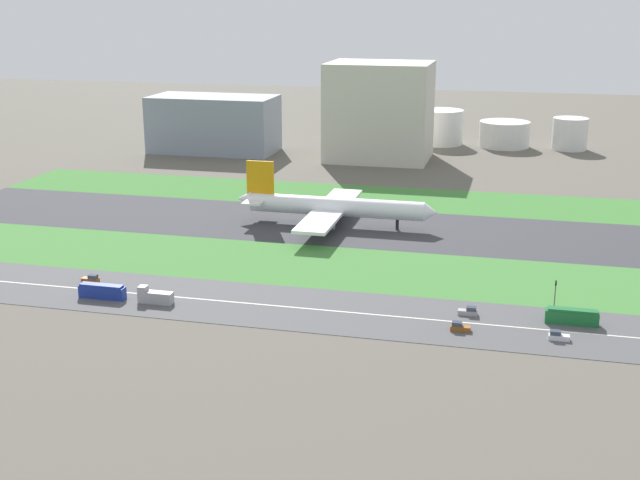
# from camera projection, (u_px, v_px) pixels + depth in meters

# --- Properties ---
(ground_plane) EXTENTS (800.00, 800.00, 0.00)m
(ground_plane) POSITION_uv_depth(u_px,v_px,m) (355.00, 227.00, 264.91)
(ground_plane) COLOR #5B564C
(runway) EXTENTS (280.00, 46.00, 0.10)m
(runway) POSITION_uv_depth(u_px,v_px,m) (355.00, 227.00, 264.90)
(runway) COLOR #38383D
(runway) RESTS_ON ground_plane
(grass_median_north) EXTENTS (280.00, 36.00, 0.10)m
(grass_median_north) POSITION_uv_depth(u_px,v_px,m) (377.00, 197.00, 303.09)
(grass_median_north) COLOR #3D7A33
(grass_median_north) RESTS_ON ground_plane
(grass_median_south) EXTENTS (280.00, 36.00, 0.10)m
(grass_median_south) POSITION_uv_depth(u_px,v_px,m) (325.00, 266.00, 226.70)
(grass_median_south) COLOR #427F38
(grass_median_south) RESTS_ON ground_plane
(highway) EXTENTS (280.00, 28.00, 0.10)m
(highway) POSITION_uv_depth(u_px,v_px,m) (293.00, 307.00, 196.89)
(highway) COLOR #4C4C4F
(highway) RESTS_ON ground_plane
(highway_centerline) EXTENTS (266.00, 0.50, 0.01)m
(highway_centerline) POSITION_uv_depth(u_px,v_px,m) (293.00, 307.00, 196.88)
(highway_centerline) COLOR silver
(highway_centerline) RESTS_ON highway
(airliner) EXTENTS (65.00, 56.00, 19.70)m
(airliner) POSITION_uv_depth(u_px,v_px,m) (331.00, 207.00, 264.92)
(airliner) COLOR white
(airliner) RESTS_ON runway
(bus_1) EXTENTS (11.60, 2.50, 3.50)m
(bus_1) POSITION_uv_depth(u_px,v_px,m) (102.00, 291.00, 202.36)
(bus_1) COLOR navy
(bus_1) RESTS_ON highway
(bus_0) EXTENTS (11.60, 2.50, 3.50)m
(bus_0) POSITION_uv_depth(u_px,v_px,m) (572.00, 316.00, 186.63)
(bus_0) COLOR #19662D
(bus_0) RESTS_ON highway
(car_0) EXTENTS (4.40, 1.80, 2.00)m
(car_0) POSITION_uv_depth(u_px,v_px,m) (91.00, 279.00, 213.86)
(car_0) COLOR brown
(car_0) RESTS_ON highway
(car_4) EXTENTS (4.40, 1.80, 2.00)m
(car_4) POSITION_uv_depth(u_px,v_px,m) (558.00, 336.00, 178.30)
(car_4) COLOR silver
(car_4) RESTS_ON highway
(car_2) EXTENTS (4.40, 1.80, 2.00)m
(car_2) POSITION_uv_depth(u_px,v_px,m) (469.00, 311.00, 192.07)
(car_2) COLOR #99999E
(car_2) RESTS_ON highway
(car_3) EXTENTS (4.40, 1.80, 2.00)m
(car_3) POSITION_uv_depth(u_px,v_px,m) (460.00, 327.00, 183.05)
(car_3) COLOR brown
(car_3) RESTS_ON highway
(truck_0) EXTENTS (8.40, 2.50, 4.00)m
(truck_0) POSITION_uv_depth(u_px,v_px,m) (155.00, 297.00, 199.28)
(truck_0) COLOR #99999E
(truck_0) RESTS_ON highway
(traffic_light) EXTENTS (0.36, 0.50, 7.20)m
(traffic_light) POSITION_uv_depth(u_px,v_px,m) (555.00, 293.00, 194.20)
(traffic_light) COLOR #4C4C51
(traffic_light) RESTS_ON highway
(terminal_building) EXTENTS (57.30, 28.52, 25.77)m
(terminal_building) POSITION_uv_depth(u_px,v_px,m) (214.00, 124.00, 387.99)
(terminal_building) COLOR gray
(terminal_building) RESTS_ON ground_plane
(hangar_building) EXTENTS (44.50, 35.54, 42.49)m
(hangar_building) POSITION_uv_depth(u_px,v_px,m) (379.00, 111.00, 367.91)
(hangar_building) COLOR beige
(hangar_building) RESTS_ON ground_plane
(fuel_tank_west) EXTENTS (21.25, 21.25, 16.80)m
(fuel_tank_west) POSITION_uv_depth(u_px,v_px,m) (441.00, 127.00, 408.23)
(fuel_tank_west) COLOR silver
(fuel_tank_west) RESTS_ON ground_plane
(fuel_tank_centre) EXTENTS (23.89, 23.89, 12.24)m
(fuel_tank_centre) POSITION_uv_depth(u_px,v_px,m) (504.00, 134.00, 401.95)
(fuel_tank_centre) COLOR silver
(fuel_tank_centre) RESTS_ON ground_plane
(fuel_tank_east) EXTENTS (16.33, 16.33, 14.94)m
(fuel_tank_east) POSITION_uv_depth(u_px,v_px,m) (570.00, 134.00, 394.67)
(fuel_tank_east) COLOR silver
(fuel_tank_east) RESTS_ON ground_plane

